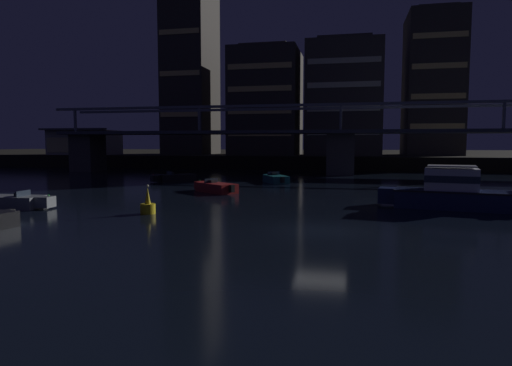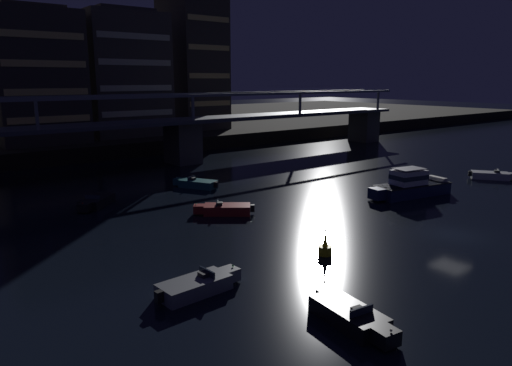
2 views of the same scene
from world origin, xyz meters
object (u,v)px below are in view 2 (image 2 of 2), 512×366
cabin_cruiser_near_left (410,185)px  speedboat_mid_center (225,209)px  tower_west_tall (34,77)px  speedboat_near_center (96,201)px  tower_east_tall (193,62)px  speedboat_near_right (352,316)px  speedboat_mid_left (198,285)px  river_bridge (183,131)px  speedboat_far_left (196,184)px  tower_central (126,74)px  speedboat_mid_right (492,175)px  channel_buoy (325,248)px

cabin_cruiser_near_left → speedboat_mid_center: cabin_cruiser_near_left is taller
tower_west_tall → speedboat_near_center: 35.53m
tower_east_tall → speedboat_near_right: size_ratio=4.74×
cabin_cruiser_near_left → speedboat_mid_left: bearing=-168.2°
cabin_cruiser_near_left → speedboat_mid_left: (-27.99, -5.82, -0.64)m
speedboat_near_center → speedboat_mid_center: bearing=-50.9°
tower_east_tall → speedboat_mid_left: (-34.99, -58.01, -14.03)m
tower_west_tall → speedboat_near_center: (-3.97, -33.48, -11.20)m
speedboat_near_center → speedboat_near_right: size_ratio=0.85×
river_bridge → speedboat_mid_left: 41.63m
tower_east_tall → speedboat_far_left: size_ratio=5.06×
speedboat_mid_center → tower_central: bearing=76.6°
speedboat_near_right → speedboat_far_left: bearing=72.0°
cabin_cruiser_near_left → speedboat_near_center: size_ratio=2.11×
speedboat_near_center → speedboat_mid_center: same height
tower_central → cabin_cruiser_near_left: 49.88m
tower_central → speedboat_mid_center: tower_central is taller
tower_central → speedboat_mid_right: size_ratio=4.21×
cabin_cruiser_near_left → speedboat_near_right: bearing=-151.2°
river_bridge → tower_central: (-0.05, 17.52, 7.61)m
tower_east_tall → speedboat_far_left: tower_east_tall is taller
tower_west_tall → speedboat_mid_right: size_ratio=4.04×
speedboat_mid_left → speedboat_near_right: bearing=-62.8°
speedboat_near_right → tower_west_tall: bearing=87.8°
speedboat_near_center → speedboat_near_right: 28.74m
tower_east_tall → speedboat_mid_left: bearing=-121.1°
speedboat_near_center → speedboat_mid_right: (40.26, -16.50, 0.00)m
tower_east_tall → cabin_cruiser_near_left: bearing=-97.6°
speedboat_near_right → speedboat_far_left: size_ratio=1.07×
speedboat_near_right → channel_buoy: size_ratio=2.97×
speedboat_mid_left → river_bridge: bearing=61.2°
speedboat_near_center → channel_buoy: bearing=-71.4°
cabin_cruiser_near_left → river_bridge: bearing=104.7°
tower_east_tall → speedboat_mid_left: 69.18m
river_bridge → speedboat_far_left: size_ratio=16.79×
tower_west_tall → speedboat_far_left: tower_west_tall is taller
tower_west_tall → speedboat_near_right: 63.22m
cabin_cruiser_near_left → speedboat_far_left: bearing=131.7°
tower_west_tall → speedboat_mid_left: size_ratio=3.66×
tower_central → speedboat_mid_center: size_ratio=4.28×
tower_east_tall → speedboat_mid_left: tower_east_tall is taller
speedboat_mid_left → speedboat_far_left: 25.90m
channel_buoy → cabin_cruiser_near_left: bearing=18.4°
tower_east_tall → speedboat_mid_right: tower_east_tall is taller
channel_buoy → speedboat_far_left: bearing=80.2°
speedboat_near_right → speedboat_mid_center: size_ratio=1.12×
speedboat_near_center → speedboat_near_right: bearing=-86.9°
tower_west_tall → channel_buoy: bearing=-86.6°
tower_east_tall → speedboat_far_left: bearing=-121.0°
cabin_cruiser_near_left → speedboat_mid_center: size_ratio=2.01×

